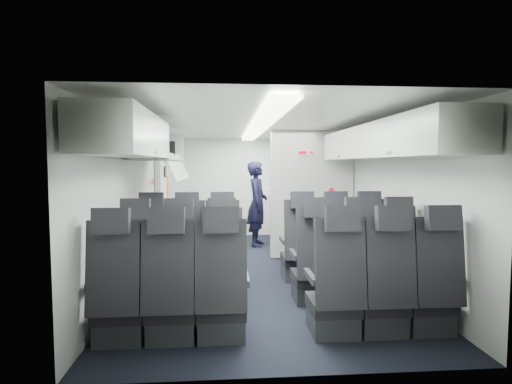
{
  "coord_description": "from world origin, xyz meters",
  "views": [
    {
      "loc": [
        -0.48,
        -5.85,
        1.59
      ],
      "look_at": [
        0.0,
        0.4,
        1.15
      ],
      "focal_mm": 28.0,
      "sensor_mm": 36.0,
      "label": 1
    }
  ],
  "objects": [
    {
      "name": "cabin_shell",
      "position": [
        0.0,
        0.0,
        1.12
      ],
      "size": [
        3.41,
        6.01,
        2.16
      ],
      "color": "black",
      "rests_on": "ground"
    },
    {
      "name": "seat_row_front",
      "position": [
        -0.0,
        -0.53,
        0.4
      ],
      "size": [
        3.33,
        0.56,
        1.24
      ],
      "color": "black",
      "rests_on": "cabin_shell"
    },
    {
      "name": "seat_row_mid",
      "position": [
        -0.0,
        -1.43,
        0.4
      ],
      "size": [
        3.33,
        0.56,
        1.24
      ],
      "color": "black",
      "rests_on": "cabin_shell"
    },
    {
      "name": "seat_row_rear",
      "position": [
        -0.0,
        -2.33,
        0.4
      ],
      "size": [
        3.33,
        0.56,
        1.24
      ],
      "color": "black",
      "rests_on": "cabin_shell"
    },
    {
      "name": "overhead_bin_left_rear",
      "position": [
        -1.4,
        -2.0,
        1.86
      ],
      "size": [
        0.53,
        1.8,
        0.4
      ],
      "color": "silver",
      "rests_on": "cabin_shell"
    },
    {
      "name": "overhead_bin_left_front_open",
      "position": [
        -1.44,
        -0.25,
        1.74
      ],
      "size": [
        0.64,
        1.7,
        0.72
      ],
      "color": "#9E9E93",
      "rests_on": "cabin_shell"
    },
    {
      "name": "overhead_bin_right_rear",
      "position": [
        1.4,
        -2.0,
        1.86
      ],
      "size": [
        0.53,
        1.8,
        0.4
      ],
      "color": "silver",
      "rests_on": "cabin_shell"
    },
    {
      "name": "overhead_bin_right_front",
      "position": [
        1.4,
        -0.25,
        1.86
      ],
      "size": [
        0.53,
        1.7,
        0.4
      ],
      "color": "silver",
      "rests_on": "cabin_shell"
    },
    {
      "name": "bulkhead_partition",
      "position": [
        0.98,
        0.8,
        1.08
      ],
      "size": [
        1.4,
        0.15,
        2.13
      ],
      "color": "silver",
      "rests_on": "cabin_shell"
    },
    {
      "name": "galley_unit",
      "position": [
        0.95,
        2.72,
        0.95
      ],
      "size": [
        0.85,
        0.52,
        1.9
      ],
      "color": "#939399",
      "rests_on": "cabin_shell"
    },
    {
      "name": "boarding_door",
      "position": [
        -1.64,
        1.55,
        0.95
      ],
      "size": [
        0.12,
        1.27,
        1.86
      ],
      "color": "silver",
      "rests_on": "cabin_shell"
    },
    {
      "name": "flight_attendant",
      "position": [
        0.13,
        1.84,
        0.82
      ],
      "size": [
        0.5,
        0.66,
        1.64
      ],
      "primitive_type": "imported",
      "rotation": [
        0.0,
        0.0,
        1.38
      ],
      "color": "black",
      "rests_on": "ground"
    },
    {
      "name": "carry_on_bag",
      "position": [
        -1.44,
        0.04,
        1.79
      ],
      "size": [
        0.48,
        0.41,
        0.25
      ],
      "primitive_type": "cube",
      "rotation": [
        0.0,
        0.0,
        0.34
      ],
      "color": "black",
      "rests_on": "overhead_bin_left_front_open"
    },
    {
      "name": "papers",
      "position": [
        0.32,
        1.79,
        1.1
      ],
      "size": [
        0.2,
        0.09,
        0.14
      ],
      "primitive_type": "cube",
      "rotation": [
        0.0,
        0.0,
        0.34
      ],
      "color": "white",
      "rests_on": "flight_attendant"
    }
  ]
}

